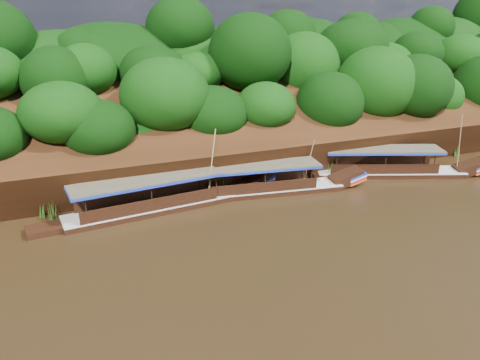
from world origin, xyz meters
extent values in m
plane|color=black|center=(0.00, 0.00, 0.00)|extent=(160.00, 160.00, 0.00)
cube|color=black|center=(0.00, 16.00, 3.50)|extent=(120.00, 16.12, 13.64)
cube|color=black|center=(0.00, 26.00, 0.00)|extent=(120.00, 24.00, 12.00)
ellipsoid|color=#0D3D0A|center=(-6.00, 15.00, 3.50)|extent=(18.00, 8.00, 6.40)
ellipsoid|color=#0D3D0A|center=(0.00, 23.00, 9.20)|extent=(24.00, 11.00, 8.40)
ellipsoid|color=#0D3D0A|center=(24.00, 14.50, 3.40)|extent=(18.00, 8.00, 6.00)
ellipsoid|color=#0D3D0A|center=(34.00, 22.00, 8.80)|extent=(22.00, 10.00, 8.00)
cube|color=black|center=(10.93, 7.37, 0.00)|extent=(13.80, 7.23, 0.98)
cube|color=silver|center=(10.93, 7.37, 0.47)|extent=(13.82, 7.29, 0.11)
cube|color=black|center=(18.21, 4.55, 0.76)|extent=(3.69, 2.85, 1.89)
cube|color=brown|center=(10.12, 7.68, 2.61)|extent=(11.12, 6.47, 0.13)
cube|color=#1C38B8|center=(10.12, 7.68, 2.48)|extent=(11.12, 6.47, 0.20)
cylinder|color=tan|center=(16.30, 4.71, 3.36)|extent=(1.47, 0.95, 5.55)
cube|color=black|center=(-1.56, 7.63, 0.00)|extent=(12.82, 4.10, 0.95)
cube|color=silver|center=(-1.56, 7.63, 0.45)|extent=(12.83, 4.17, 0.11)
cube|color=black|center=(5.46, 6.61, 0.74)|extent=(3.21, 2.15, 1.78)
cube|color=#1C38B8|center=(6.24, 6.50, 1.05)|extent=(1.79, 2.01, 0.65)
cube|color=red|center=(6.24, 6.50, 0.69)|extent=(1.79, 2.01, 0.65)
cube|color=brown|center=(-2.34, 7.74, 2.53)|extent=(10.16, 4.05, 0.13)
cube|color=#1C38B8|center=(-2.34, 7.74, 2.41)|extent=(10.16, 4.05, 0.19)
cylinder|color=tan|center=(1.47, 6.55, 2.67)|extent=(0.38, 1.14, 4.29)
cube|color=black|center=(-11.21, 7.63, 0.00)|extent=(14.95, 3.93, 1.01)
cube|color=silver|center=(-11.21, 7.63, 0.48)|extent=(14.95, 4.01, 0.11)
cube|color=black|center=(-2.95, 8.46, 0.78)|extent=(3.64, 2.19, 1.99)
cube|color=#1C38B8|center=(-2.03, 8.56, 1.12)|extent=(2.00, 2.09, 0.74)
cube|color=red|center=(-2.03, 8.56, 0.74)|extent=(2.00, 2.09, 0.74)
cube|color=brown|center=(-12.13, 7.54, 2.70)|extent=(11.79, 3.98, 0.13)
cube|color=#1C38B8|center=(-12.13, 7.54, 2.56)|extent=(11.79, 3.98, 0.20)
cylinder|color=tan|center=(-6.74, 7.86, 3.27)|extent=(1.28, 1.35, 5.29)
cone|color=#2D5C17|center=(-19.55, 9.02, 0.80)|extent=(1.50, 1.50, 1.60)
cone|color=#2D5C17|center=(-14.13, 9.44, 1.02)|extent=(1.50, 1.50, 2.04)
cone|color=#2D5C17|center=(-5.62, 9.56, 0.77)|extent=(1.50, 1.50, 1.54)
cone|color=#2D5C17|center=(0.88, 9.98, 0.95)|extent=(1.50, 1.50, 1.89)
cone|color=#2D5C17|center=(5.96, 9.58, 0.96)|extent=(1.50, 1.50, 1.93)
cone|color=#2D5C17|center=(13.19, 9.48, 0.86)|extent=(1.50, 1.50, 1.73)
cone|color=#2D5C17|center=(21.12, 9.70, 0.82)|extent=(1.50, 1.50, 1.64)
camera|label=1|loc=(-18.09, -26.15, 15.09)|focal=35.00mm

